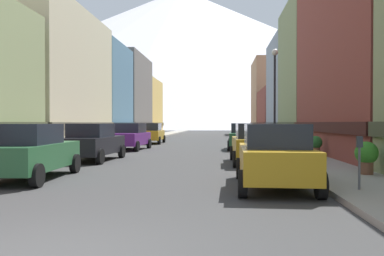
{
  "coord_description": "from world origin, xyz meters",
  "views": [
    {
      "loc": [
        2.33,
        -4.99,
        1.81
      ],
      "look_at": [
        -0.56,
        33.9,
        1.3
      ],
      "focal_mm": 37.16,
      "sensor_mm": 36.0,
      "label": 1
    }
  ],
  "objects_px": {
    "parking_meter_near": "(359,155)",
    "potted_plant_1": "(316,144)",
    "car_left_3": "(151,133)",
    "potted_plant_0": "(367,155)",
    "car_right_2": "(243,136)",
    "streetlamp_right": "(275,85)",
    "car_right_0": "(274,156)",
    "pedestrian_0": "(111,135)",
    "car_left_1": "(93,142)",
    "car_right_1": "(255,143)",
    "potted_plant_2": "(301,141)",
    "car_left_0": "(29,151)",
    "car_left_2": "(130,136)"
  },
  "relations": [
    {
      "from": "parking_meter_near",
      "to": "potted_plant_1",
      "type": "bearing_deg",
      "value": 82.85
    },
    {
      "from": "car_left_3",
      "to": "potted_plant_0",
      "type": "distance_m",
      "value": 23.68
    },
    {
      "from": "car_right_2",
      "to": "streetlamp_right",
      "type": "xyz_separation_m",
      "value": [
        1.55,
        -4.16,
        3.09
      ]
    },
    {
      "from": "car_right_0",
      "to": "potted_plant_0",
      "type": "distance_m",
      "value": 3.77
    },
    {
      "from": "pedestrian_0",
      "to": "car_right_0",
      "type": "bearing_deg",
      "value": -62.2
    },
    {
      "from": "potted_plant_0",
      "to": "potted_plant_1",
      "type": "height_order",
      "value": "potted_plant_0"
    },
    {
      "from": "parking_meter_near",
      "to": "car_right_0",
      "type": "bearing_deg",
      "value": 151.75
    },
    {
      "from": "car_left_1",
      "to": "potted_plant_0",
      "type": "distance_m",
      "value": 12.05
    },
    {
      "from": "car_right_1",
      "to": "potted_plant_2",
      "type": "distance_m",
      "value": 6.9
    },
    {
      "from": "car_left_0",
      "to": "car_right_1",
      "type": "xyz_separation_m",
      "value": [
        7.6,
        5.45,
        0.0
      ]
    },
    {
      "from": "parking_meter_near",
      "to": "potted_plant_1",
      "type": "relative_size",
      "value": 1.31
    },
    {
      "from": "potted_plant_0",
      "to": "streetlamp_right",
      "type": "xyz_separation_m",
      "value": [
        -1.65,
        9.73,
        3.22
      ]
    },
    {
      "from": "car_left_1",
      "to": "car_left_3",
      "type": "bearing_deg",
      "value": 89.99
    },
    {
      "from": "car_right_0",
      "to": "car_right_1",
      "type": "xyz_separation_m",
      "value": [
        0.0,
        6.51,
        0.0
      ]
    },
    {
      "from": "car_left_2",
      "to": "pedestrian_0",
      "type": "distance_m",
      "value": 4.65
    },
    {
      "from": "streetlamp_right",
      "to": "car_right_0",
      "type": "bearing_deg",
      "value": -97.54
    },
    {
      "from": "car_left_2",
      "to": "car_left_1",
      "type": "bearing_deg",
      "value": -90.04
    },
    {
      "from": "car_left_3",
      "to": "potted_plant_2",
      "type": "xyz_separation_m",
      "value": [
        10.8,
        -10.44,
        -0.15
      ]
    },
    {
      "from": "car_right_0",
      "to": "potted_plant_0",
      "type": "relative_size",
      "value": 4.2
    },
    {
      "from": "potted_plant_0",
      "to": "car_left_2",
      "type": "bearing_deg",
      "value": 129.47
    },
    {
      "from": "car_left_1",
      "to": "car_right_0",
      "type": "bearing_deg",
      "value": -43.99
    },
    {
      "from": "car_right_2",
      "to": "car_left_3",
      "type": "bearing_deg",
      "value": 136.63
    },
    {
      "from": "car_left_3",
      "to": "potted_plant_2",
      "type": "bearing_deg",
      "value": -44.03
    },
    {
      "from": "car_left_1",
      "to": "pedestrian_0",
      "type": "xyz_separation_m",
      "value": [
        -2.45,
        11.72,
        -0.04
      ]
    },
    {
      "from": "car_left_1",
      "to": "car_right_1",
      "type": "xyz_separation_m",
      "value": [
        7.6,
        -0.83,
        0.0
      ]
    },
    {
      "from": "car_left_2",
      "to": "car_left_3",
      "type": "bearing_deg",
      "value": 90.01
    },
    {
      "from": "car_left_1",
      "to": "potted_plant_2",
      "type": "xyz_separation_m",
      "value": [
        10.8,
        5.28,
        -0.15
      ]
    },
    {
      "from": "potted_plant_1",
      "to": "streetlamp_right",
      "type": "relative_size",
      "value": 0.17
    },
    {
      "from": "car_right_0",
      "to": "car_right_2",
      "type": "distance_m",
      "value": 15.88
    },
    {
      "from": "car_left_2",
      "to": "pedestrian_0",
      "type": "bearing_deg",
      "value": 121.82
    },
    {
      "from": "car_left_3",
      "to": "pedestrian_0",
      "type": "xyz_separation_m",
      "value": [
        -2.45,
        -4.0,
        -0.04
      ]
    },
    {
      "from": "potted_plant_0",
      "to": "pedestrian_0",
      "type": "bearing_deg",
      "value": 127.82
    },
    {
      "from": "car_left_3",
      "to": "potted_plant_1",
      "type": "xyz_separation_m",
      "value": [
        10.8,
        -14.15,
        -0.17
      ]
    },
    {
      "from": "car_right_1",
      "to": "potted_plant_2",
      "type": "relative_size",
      "value": 4.31
    },
    {
      "from": "car_left_2",
      "to": "potted_plant_2",
      "type": "distance_m",
      "value": 11.08
    },
    {
      "from": "potted_plant_2",
      "to": "car_left_2",
      "type": "bearing_deg",
      "value": 167.04
    },
    {
      "from": "car_left_2",
      "to": "parking_meter_near",
      "type": "relative_size",
      "value": 3.37
    },
    {
      "from": "car_left_3",
      "to": "potted_plant_1",
      "type": "height_order",
      "value": "car_left_3"
    },
    {
      "from": "car_left_0",
      "to": "car_left_2",
      "type": "bearing_deg",
      "value": 90.0
    },
    {
      "from": "car_left_3",
      "to": "car_right_0",
      "type": "xyz_separation_m",
      "value": [
        7.6,
        -23.06,
        0.0
      ]
    },
    {
      "from": "car_left_2",
      "to": "potted_plant_0",
      "type": "distance_m",
      "value": 16.99
    },
    {
      "from": "car_left_0",
      "to": "potted_plant_0",
      "type": "bearing_deg",
      "value": 4.93
    },
    {
      "from": "car_right_2",
      "to": "pedestrian_0",
      "type": "xyz_separation_m",
      "value": [
        -10.05,
        3.18,
        -0.04
      ]
    },
    {
      "from": "car_left_1",
      "to": "streetlamp_right",
      "type": "height_order",
      "value": "streetlamp_right"
    },
    {
      "from": "car_left_0",
      "to": "potted_plant_1",
      "type": "distance_m",
      "value": 13.35
    },
    {
      "from": "car_right_0",
      "to": "pedestrian_0",
      "type": "xyz_separation_m",
      "value": [
        -10.05,
        19.06,
        -0.04
      ]
    },
    {
      "from": "potted_plant_1",
      "to": "pedestrian_0",
      "type": "height_order",
      "value": "pedestrian_0"
    },
    {
      "from": "car_right_2",
      "to": "potted_plant_1",
      "type": "bearing_deg",
      "value": -65.34
    },
    {
      "from": "car_right_0",
      "to": "potted_plant_1",
      "type": "xyz_separation_m",
      "value": [
        3.2,
        8.92,
        -0.17
      ]
    },
    {
      "from": "car_right_0",
      "to": "potted_plant_2",
      "type": "height_order",
      "value": "car_right_0"
    }
  ]
}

